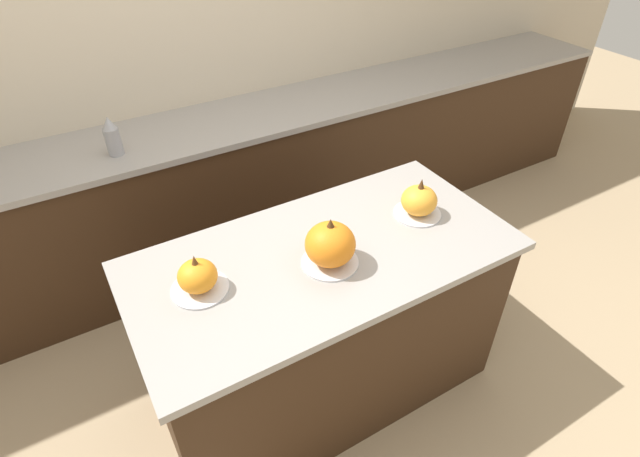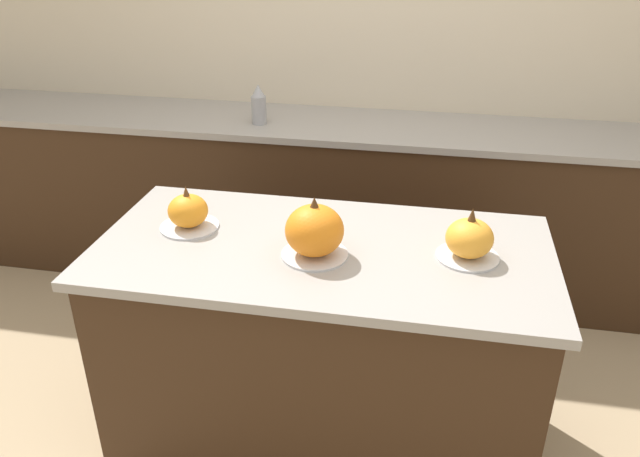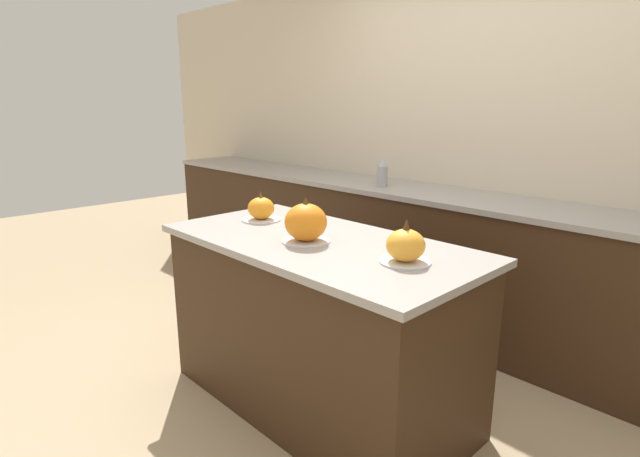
% 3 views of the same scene
% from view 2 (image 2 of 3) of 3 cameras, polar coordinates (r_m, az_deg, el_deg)
% --- Properties ---
extents(ground_plane, '(12.00, 12.00, 0.00)m').
position_cam_2_polar(ground_plane, '(2.72, 0.17, -18.19)').
color(ground_plane, tan).
extents(wall_back, '(8.00, 0.06, 2.50)m').
position_cam_2_polar(wall_back, '(3.55, 5.15, 15.85)').
color(wall_back, beige).
rests_on(wall_back, ground_plane).
extents(kitchen_island, '(1.60, 0.79, 0.88)m').
position_cam_2_polar(kitchen_island, '(2.43, 0.19, -10.80)').
color(kitchen_island, '#382314').
rests_on(kitchen_island, ground_plane).
extents(back_counter, '(6.00, 0.60, 0.94)m').
position_cam_2_polar(back_counter, '(3.48, 4.03, 2.11)').
color(back_counter, '#382314').
rests_on(back_counter, ground_plane).
extents(pumpkin_cake_left, '(0.22, 0.22, 0.17)m').
position_cam_2_polar(pumpkin_cake_left, '(2.34, -11.96, 1.44)').
color(pumpkin_cake_left, silver).
rests_on(pumpkin_cake_left, kitchen_island).
extents(pumpkin_cake_center, '(0.23, 0.23, 0.22)m').
position_cam_2_polar(pumpkin_cake_center, '(2.09, -0.51, -0.28)').
color(pumpkin_cake_center, silver).
rests_on(pumpkin_cake_center, kitchen_island).
extents(pumpkin_cake_right, '(0.21, 0.21, 0.19)m').
position_cam_2_polar(pumpkin_cake_right, '(2.14, 13.49, -1.00)').
color(pumpkin_cake_right, silver).
rests_on(pumpkin_cake_right, kitchen_island).
extents(bottle_tall, '(0.08, 0.08, 0.21)m').
position_cam_2_polar(bottle_tall, '(3.30, -5.62, 11.17)').
color(bottle_tall, '#99999E').
rests_on(bottle_tall, back_counter).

